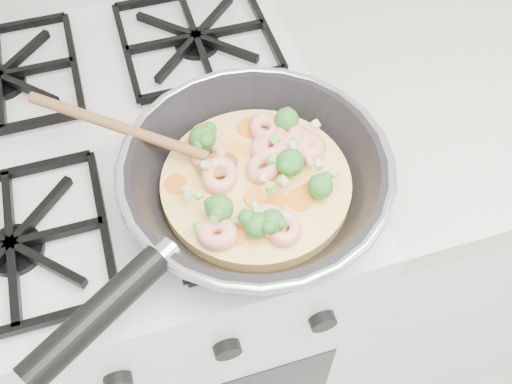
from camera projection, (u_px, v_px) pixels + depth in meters
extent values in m
cube|color=white|center=(161.00, 280.00, 1.19)|extent=(0.60, 0.60, 0.90)
cube|color=black|center=(117.00, 130.00, 0.81)|extent=(0.56, 0.56, 0.02)
cube|color=white|center=(505.00, 192.00, 1.34)|extent=(1.00, 0.58, 0.86)
torus|color=#BBBBC3|center=(256.00, 166.00, 0.68)|extent=(0.33, 0.33, 0.01)
cylinder|color=black|center=(96.00, 316.00, 0.58)|extent=(0.16, 0.12, 0.03)
cylinder|color=#FFD36E|center=(256.00, 184.00, 0.71)|extent=(0.23, 0.23, 0.02)
ellipsoid|color=brown|center=(217.00, 165.00, 0.71)|extent=(0.06, 0.06, 0.02)
cylinder|color=brown|center=(118.00, 127.00, 0.71)|extent=(0.20, 0.15, 0.04)
torus|color=#FFB096|center=(219.00, 175.00, 0.70)|extent=(0.07, 0.07, 0.03)
torus|color=#FFB096|center=(290.00, 139.00, 0.73)|extent=(0.07, 0.07, 0.03)
torus|color=#FFB096|center=(217.00, 234.00, 0.65)|extent=(0.07, 0.07, 0.02)
torus|color=#FFB096|center=(263.00, 167.00, 0.71)|extent=(0.07, 0.07, 0.03)
torus|color=#FFB096|center=(283.00, 135.00, 0.74)|extent=(0.06, 0.06, 0.02)
torus|color=#FFB096|center=(307.00, 148.00, 0.72)|extent=(0.06, 0.06, 0.02)
torus|color=#FFB096|center=(274.00, 149.00, 0.72)|extent=(0.06, 0.07, 0.02)
torus|color=#FFB096|center=(269.00, 220.00, 0.66)|extent=(0.06, 0.06, 0.02)
torus|color=#FFB096|center=(269.00, 147.00, 0.72)|extent=(0.07, 0.07, 0.02)
torus|color=#FFB096|center=(284.00, 228.00, 0.66)|extent=(0.05, 0.05, 0.02)
torus|color=#FFB096|center=(265.00, 128.00, 0.74)|extent=(0.05, 0.05, 0.02)
torus|color=#FFB096|center=(297.00, 141.00, 0.73)|extent=(0.06, 0.06, 0.03)
torus|color=#FFB096|center=(209.00, 155.00, 0.72)|extent=(0.07, 0.07, 0.02)
ellipsoid|color=#3B872C|center=(257.00, 225.00, 0.65)|extent=(0.04, 0.04, 0.03)
ellipsoid|color=#3B872C|center=(320.00, 186.00, 0.68)|extent=(0.04, 0.04, 0.03)
ellipsoid|color=#3B872C|center=(272.00, 222.00, 0.65)|extent=(0.04, 0.04, 0.03)
ellipsoid|color=#3B872C|center=(203.00, 138.00, 0.72)|extent=(0.04, 0.04, 0.03)
ellipsoid|color=#3B872C|center=(219.00, 208.00, 0.66)|extent=(0.04, 0.04, 0.03)
ellipsoid|color=#3B872C|center=(287.00, 120.00, 0.74)|extent=(0.04, 0.04, 0.03)
ellipsoid|color=#3B872C|center=(290.00, 163.00, 0.70)|extent=(0.04, 0.04, 0.03)
cylinder|color=orange|center=(299.00, 199.00, 0.69)|extent=(0.04, 0.04, 0.01)
cylinder|color=orange|center=(203.00, 134.00, 0.75)|extent=(0.04, 0.04, 0.01)
cylinder|color=orange|center=(175.00, 184.00, 0.70)|extent=(0.03, 0.03, 0.01)
cylinder|color=orange|center=(255.00, 198.00, 0.69)|extent=(0.03, 0.03, 0.01)
cylinder|color=orange|center=(274.00, 201.00, 0.69)|extent=(0.04, 0.04, 0.01)
cylinder|color=orange|center=(234.00, 235.00, 0.66)|extent=(0.03, 0.03, 0.01)
cylinder|color=orange|center=(198.00, 140.00, 0.74)|extent=(0.04, 0.04, 0.00)
cylinder|color=orange|center=(249.00, 128.00, 0.75)|extent=(0.04, 0.04, 0.00)
cylinder|color=orange|center=(232.00, 154.00, 0.73)|extent=(0.05, 0.05, 0.01)
cylinder|color=orange|center=(204.00, 161.00, 0.72)|extent=(0.04, 0.04, 0.01)
cylinder|color=orange|center=(313.00, 148.00, 0.73)|extent=(0.04, 0.04, 0.01)
cylinder|color=orange|center=(313.00, 184.00, 0.70)|extent=(0.04, 0.04, 0.01)
cylinder|color=beige|center=(309.00, 160.00, 0.70)|extent=(0.01, 0.01, 0.01)
cylinder|color=#75CA50|center=(272.00, 159.00, 0.69)|extent=(0.01, 0.01, 0.01)
cylinder|color=#75CA50|center=(241.00, 219.00, 0.65)|extent=(0.01, 0.01, 0.01)
cylinder|color=beige|center=(255.00, 207.00, 0.66)|extent=(0.01, 0.01, 0.01)
cylinder|color=#75CA50|center=(287.00, 156.00, 0.71)|extent=(0.01, 0.01, 0.01)
cylinder|color=#75CA50|center=(198.00, 226.00, 0.65)|extent=(0.01, 0.01, 0.01)
cylinder|color=beige|center=(315.00, 125.00, 0.72)|extent=(0.01, 0.01, 0.01)
cylinder|color=#75CA50|center=(295.00, 142.00, 0.72)|extent=(0.01, 0.01, 0.01)
cylinder|color=#75CA50|center=(199.00, 196.00, 0.66)|extent=(0.01, 0.01, 0.01)
cylinder|color=beige|center=(274.00, 217.00, 0.65)|extent=(0.01, 0.01, 0.01)
cylinder|color=beige|center=(293.00, 146.00, 0.71)|extent=(0.01, 0.01, 0.01)
cylinder|color=#75CA50|center=(272.00, 162.00, 0.70)|extent=(0.01, 0.01, 0.01)
cylinder|color=beige|center=(207.00, 165.00, 0.69)|extent=(0.01, 0.01, 0.01)
cylinder|color=beige|center=(294.00, 121.00, 0.74)|extent=(0.01, 0.01, 0.01)
cylinder|color=#75CA50|center=(275.00, 139.00, 0.71)|extent=(0.01, 0.01, 0.01)
cylinder|color=beige|center=(263.00, 177.00, 0.68)|extent=(0.01, 0.01, 0.01)
cylinder|color=#75CA50|center=(270.00, 188.00, 0.66)|extent=(0.01, 0.01, 0.01)
cylinder|color=beige|center=(283.00, 180.00, 0.69)|extent=(0.01, 0.01, 0.01)
cylinder|color=beige|center=(265.00, 228.00, 0.64)|extent=(0.01, 0.01, 0.01)
cylinder|color=beige|center=(187.00, 192.00, 0.68)|extent=(0.01, 0.01, 0.01)
cylinder|color=#75CA50|center=(214.00, 218.00, 0.64)|extent=(0.01, 0.01, 0.01)
cylinder|color=beige|center=(319.00, 165.00, 0.68)|extent=(0.01, 0.01, 0.01)
cylinder|color=beige|center=(334.00, 174.00, 0.68)|extent=(0.01, 0.01, 0.01)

